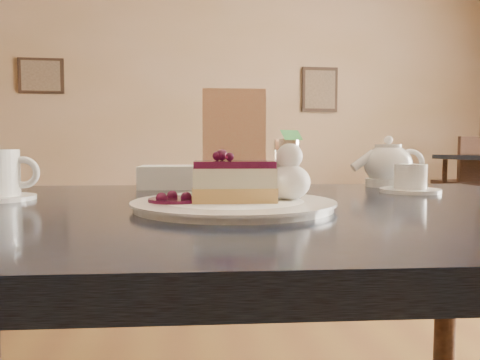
{
  "coord_description": "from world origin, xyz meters",
  "views": [
    {
      "loc": [
        -0.01,
        -0.7,
        0.88
      ],
      "look_at": [
        0.08,
        -0.05,
        0.84
      ],
      "focal_mm": 35.0,
      "sensor_mm": 36.0,
      "label": 1
    }
  ],
  "objects": [
    {
      "name": "main_table",
      "position": [
        0.08,
        0.07,
        0.71
      ],
      "size": [
        1.32,
        0.93,
        0.79
      ],
      "rotation": [
        0.0,
        0.0,
        -0.07
      ],
      "color": "#172035",
      "rests_on": "ground"
    },
    {
      "name": "dessert_plate",
      "position": [
        0.08,
        0.02,
        0.79
      ],
      "size": [
        0.31,
        0.31,
        0.01
      ],
      "primitive_type": "cylinder",
      "color": "white",
      "rests_on": "main_table"
    },
    {
      "name": "cheesecake_slice",
      "position": [
        0.08,
        0.02,
        0.83
      ],
      "size": [
        0.13,
        0.1,
        0.06
      ],
      "rotation": [
        0.0,
        0.0,
        -0.07
      ],
      "color": "tan",
      "rests_on": "dessert_plate"
    },
    {
      "name": "whipped_cream",
      "position": [
        0.17,
        0.02,
        0.83
      ],
      "size": [
        0.07,
        0.07,
        0.06
      ],
      "color": "white",
      "rests_on": "dessert_plate"
    },
    {
      "name": "berry_sauce",
      "position": [
        -0.01,
        0.02,
        0.8
      ],
      "size": [
        0.08,
        0.08,
        0.01
      ],
      "primitive_type": "cylinder",
      "color": "black",
      "rests_on": "dessert_plate"
    },
    {
      "name": "tea_set",
      "position": [
        0.5,
        0.34,
        0.83
      ],
      "size": [
        0.17,
        0.27,
        0.11
      ],
      "color": "white",
      "rests_on": "main_table"
    },
    {
      "name": "menu_card",
      "position": [
        0.13,
        0.39,
        0.9
      ],
      "size": [
        0.15,
        0.04,
        0.23
      ],
      "primitive_type": "cube",
      "rotation": [
        0.0,
        0.0,
        -0.07
      ],
      "color": "beige",
      "rests_on": "main_table"
    },
    {
      "name": "sugar_shaker",
      "position": [
        0.25,
        0.39,
        0.85
      ],
      "size": [
        0.06,
        0.06,
        0.12
      ],
      "color": "white",
      "rests_on": "main_table"
    },
    {
      "name": "napkin_stack",
      "position": [
        -0.03,
        0.41,
        0.81
      ],
      "size": [
        0.13,
        0.13,
        0.05
      ],
      "primitive_type": "cube",
      "rotation": [
        0.0,
        0.0,
        -0.07
      ],
      "color": "white",
      "rests_on": "main_table"
    }
  ]
}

